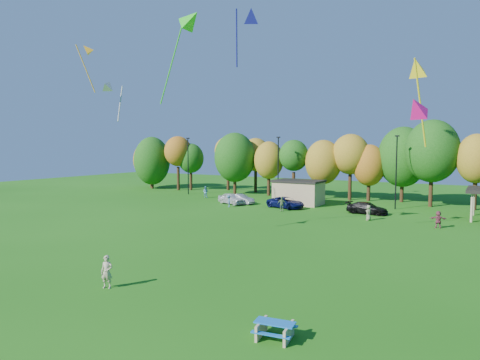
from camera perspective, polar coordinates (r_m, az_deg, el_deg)
The scene contains 21 objects.
ground at distance 20.67m, azimuth -8.63°, elevation -17.65°, with size 160.00×160.00×0.00m, color #19600F.
tree_line at distance 61.73m, azimuth 18.32°, elevation 2.60°, with size 93.57×10.55×11.15m.
lamp_posts at distance 55.77m, azimuth 20.11°, elevation 1.32°, with size 64.50×0.25×9.09m.
utility_building at distance 57.56m, azimuth 7.82°, elevation -1.61°, with size 6.30×4.30×3.25m.
picnic_table at distance 18.37m, azimuth 4.67°, elevation -19.17°, with size 1.79×1.55×0.70m.
kite_flyer at distance 25.03m, azimuth -17.33°, elevation -11.62°, with size 0.66×0.43×1.82m, color tan.
car_a at distance 57.34m, azimuth -1.10°, elevation -2.49°, with size 1.75×4.34×1.48m, color silver.
car_b at distance 57.52m, azimuth 0.07°, elevation -2.56°, with size 1.38×3.97×1.31m, color #9F9FA4.
car_c at distance 53.96m, azimuth 6.11°, elevation -3.01°, with size 2.30×4.98×1.38m, color #0C1148.
car_d at distance 51.20m, azimuth 16.59°, elevation -3.61°, with size 1.89×4.65×1.35m, color black.
far_person_0 at distance 51.32m, azimuth 5.57°, elevation -3.20°, with size 1.02×0.43×1.74m, color #64824F.
far_person_1 at distance 46.82m, azimuth 16.77°, elevation -4.21°, with size 0.79×0.51×1.61m, color gray.
far_person_2 at distance 44.85m, azimuth 24.92°, elevation -4.79°, with size 1.53×0.49×1.65m, color #903C51.
far_person_3 at distance 54.58m, azimuth -1.53°, elevation -2.82°, with size 1.00×0.57×1.54m, color teal.
far_person_4 at distance 64.39m, azimuth -4.62°, elevation -1.61°, with size 0.85×0.66×1.75m, color #5798C0.
kite_1 at distance 34.93m, azimuth -17.11°, elevation 11.91°, with size 1.41×2.15×3.43m.
kite_4 at distance 27.38m, azimuth 22.59°, elevation 13.64°, with size 1.65×3.29×5.44m.
kite_9 at distance 20.10m, azimuth 22.59°, elevation 8.92°, with size 1.56×1.69×1.35m.
kite_11 at distance 36.10m, azimuth -6.62°, elevation 20.43°, with size 4.55×1.90×7.62m.
kite_12 at distance 33.21m, azimuth 1.44°, elevation 21.04°, with size 1.92×2.68×4.48m.
kite_14 at distance 48.92m, azimuth -19.80°, elevation 16.00°, with size 2.64×2.62×5.33m.
Camera 1 is at (12.19, -14.76, 7.80)m, focal length 32.00 mm.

